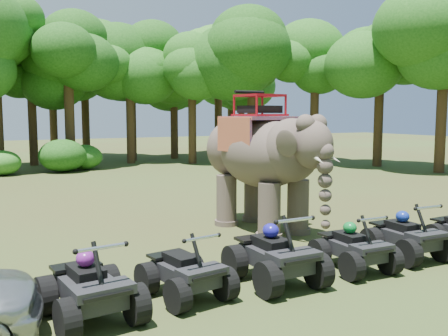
# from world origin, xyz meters

# --- Properties ---
(ground) EXTENTS (110.00, 110.00, 0.00)m
(ground) POSITION_xyz_m (0.00, 0.00, 0.00)
(ground) COLOR #47381E
(ground) RESTS_ON ground
(elephant) EXTENTS (2.57, 4.76, 3.82)m
(elephant) POSITION_xyz_m (1.71, 2.27, 1.91)
(elephant) COLOR #51433B
(elephant) RESTS_ON ground
(atv_0) EXTENTS (1.50, 1.92, 1.32)m
(atv_0) POSITION_xyz_m (-3.89, -1.75, 0.66)
(atv_0) COLOR black
(atv_0) RESTS_ON ground
(atv_1) EXTENTS (1.43, 1.79, 1.20)m
(atv_1) POSITION_xyz_m (-2.19, -1.56, 0.60)
(atv_1) COLOR black
(atv_1) RESTS_ON ground
(atv_2) EXTENTS (1.37, 1.87, 1.38)m
(atv_2) POSITION_xyz_m (-0.40, -1.67, 0.69)
(atv_2) COLOR black
(atv_2) RESTS_ON ground
(atv_3) EXTENTS (1.26, 1.68, 1.21)m
(atv_3) POSITION_xyz_m (1.48, -1.74, 0.60)
(atv_3) COLOR black
(atv_3) RESTS_ON ground
(atv_4) EXTENTS (1.32, 1.77, 1.28)m
(atv_4) POSITION_xyz_m (3.12, -1.62, 0.64)
(atv_4) COLOR black
(atv_4) RESTS_ON ground
(tree_0) EXTENTS (6.31, 6.31, 9.02)m
(tree_0) POSITION_xyz_m (0.00, 20.94, 4.51)
(tree_0) COLOR #195114
(tree_0) RESTS_ON ground
(tree_1) EXTENTS (5.18, 5.18, 7.40)m
(tree_1) POSITION_xyz_m (3.96, 21.91, 3.70)
(tree_1) COLOR #195114
(tree_1) RESTS_ON ground
(tree_2) EXTENTS (5.05, 5.05, 7.21)m
(tree_2) POSITION_xyz_m (7.45, 19.99, 3.60)
(tree_2) COLOR #195114
(tree_2) RESTS_ON ground
(tree_3) EXTENTS (6.48, 6.48, 9.26)m
(tree_3) POSITION_xyz_m (10.73, 18.06, 4.63)
(tree_3) COLOR #195114
(tree_3) RESTS_ON ground
(tree_4) EXTENTS (5.87, 5.87, 8.39)m
(tree_4) POSITION_xyz_m (14.36, 16.36, 4.19)
(tree_4) COLOR #195114
(tree_4) RESTS_ON ground
(tree_5) EXTENTS (5.76, 5.76, 8.22)m
(tree_5) POSITION_xyz_m (16.74, 13.19, 4.11)
(tree_5) COLOR #195114
(tree_5) RESTS_ON ground
(tree_6) EXTENTS (6.05, 6.05, 8.65)m
(tree_6) POSITION_xyz_m (17.34, 9.18, 4.32)
(tree_6) COLOR #195114
(tree_6) RESTS_ON ground
(tree_33) EXTENTS (5.82, 5.82, 8.32)m
(tree_33) POSITION_xyz_m (15.41, 29.64, 4.16)
(tree_33) COLOR #195114
(tree_33) RESTS_ON ground
(tree_34) EXTENTS (6.56, 6.56, 9.37)m
(tree_34) POSITION_xyz_m (11.95, 25.21, 4.69)
(tree_34) COLOR #195114
(tree_34) RESTS_ON ground
(tree_35) EXTENTS (5.61, 5.61, 8.01)m
(tree_35) POSITION_xyz_m (15.67, 28.18, 4.01)
(tree_35) COLOR #195114
(tree_35) RESTS_ON ground
(tree_36) EXTENTS (5.69, 5.69, 8.12)m
(tree_36) POSITION_xyz_m (0.24, 28.60, 4.06)
(tree_36) COLOR #195114
(tree_36) RESTS_ON ground
(tree_37) EXTENTS (5.12, 5.12, 7.31)m
(tree_37) POSITION_xyz_m (-1.78, 23.42, 3.65)
(tree_37) COLOR #195114
(tree_37) RESTS_ON ground
(tree_39) EXTENTS (5.45, 5.45, 7.79)m
(tree_39) POSITION_xyz_m (7.75, 23.85, 3.89)
(tree_39) COLOR #195114
(tree_39) RESTS_ON ground
(tree_41) EXTENTS (6.41, 6.41, 9.15)m
(tree_41) POSITION_xyz_m (4.59, 23.64, 4.58)
(tree_41) COLOR #195114
(tree_41) RESTS_ON ground
(tree_43) EXTENTS (6.01, 6.01, 8.58)m
(tree_43) POSITION_xyz_m (2.43, 28.03, 4.29)
(tree_43) COLOR #195114
(tree_43) RESTS_ON ground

